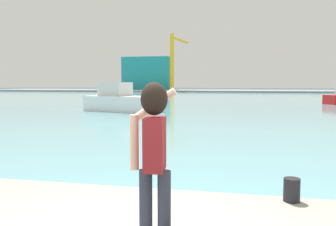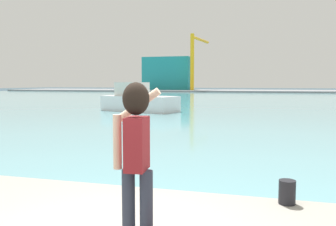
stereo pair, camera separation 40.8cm
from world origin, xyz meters
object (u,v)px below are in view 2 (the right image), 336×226
Objects in this scene: port_crane at (195,55)px; boat_moored at (138,101)px; harbor_bollard at (287,192)px; warehouse_left at (168,74)px; person_photographer at (136,147)px.

boat_moored is at bearing -82.56° from port_crane.
harbor_bollard is 0.03× the size of warehouse_left.
person_photographer is 5.05× the size of harbor_bollard.
harbor_bollard is at bearing -47.04° from person_photographer.
port_crane is at bearing -26.35° from warehouse_left.
port_crane reaches higher than harbor_bollard.
boat_moored is (-8.67, 23.34, -0.76)m from person_photographer.
port_crane is (-18.86, 87.13, 8.94)m from harbor_bollard.
warehouse_left is (-25.61, 93.08, 3.27)m from person_photographer.
port_crane reaches higher than boat_moored.
port_crane is at bearing 115.18° from boat_moored.
warehouse_left is at bearing 121.38° from boat_moored.
warehouse_left reaches higher than harbor_bollard.
warehouse_left is 10.48m from port_crane.
person_photographer is 2.58m from harbor_bollard.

